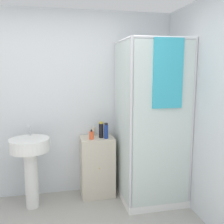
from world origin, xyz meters
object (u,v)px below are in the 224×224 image
at_px(shampoo_bottle_tall_black, 101,130).
at_px(lotion_bottle_white, 93,131).
at_px(sink, 30,157).
at_px(soap_dispenser, 91,135).
at_px(shampoo_bottle_blue, 106,131).

relative_size(shampoo_bottle_tall_black, lotion_bottle_white, 1.46).
distance_m(shampoo_bottle_tall_black, lotion_bottle_white, 0.16).
xyz_separation_m(sink, shampoo_bottle_tall_black, (0.91, 0.13, 0.27)).
distance_m(soap_dispenser, shampoo_bottle_tall_black, 0.16).
height_order(sink, lotion_bottle_white, sink).
xyz_separation_m(shampoo_bottle_tall_black, shampoo_bottle_blue, (0.06, -0.05, -0.00)).
distance_m(sink, lotion_bottle_white, 0.89).
bearing_deg(sink, shampoo_bottle_blue, 4.63).
height_order(sink, soap_dispenser, sink).
bearing_deg(lotion_bottle_white, shampoo_bottle_tall_black, -55.07).
bearing_deg(shampoo_bottle_blue, sink, -175.37).
relative_size(sink, shampoo_bottle_tall_black, 4.72).
relative_size(sink, shampoo_bottle_blue, 4.92).
relative_size(soap_dispenser, shampoo_bottle_blue, 0.64).
height_order(soap_dispenser, lotion_bottle_white, lotion_bottle_white).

